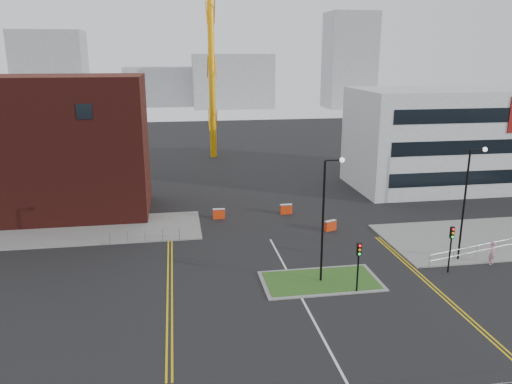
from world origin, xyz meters
TOP-DOWN VIEW (x-y plane):
  - ground at (0.00, 0.00)m, footprint 200.00×200.00m
  - pavement_left at (-20.00, 22.00)m, footprint 28.00×8.00m
  - island_kerb at (2.00, 8.00)m, footprint 8.60×4.60m
  - grass_island at (2.00, 8.00)m, footprint 8.00×4.00m
  - brick_building at (-22.97, 28.00)m, footprint 24.20×10.07m
  - office_block at (26.01, 31.97)m, footprint 25.00×12.20m
  - streetlamp_island at (2.22, 8.00)m, footprint 1.46×0.36m
  - streetlamp_right_near at (14.22, 10.00)m, footprint 1.46×0.36m
  - traffic_light_island at (4.00, 5.98)m, footprint 0.28×0.33m
  - traffic_light_right at (12.00, 7.98)m, footprint 0.28×0.33m
  - railing_left at (-11.00, 18.00)m, footprint 6.05×0.05m
  - centre_line at (0.00, 2.00)m, footprint 0.15×30.00m
  - yellow_left_a at (-9.00, 10.00)m, footprint 0.12×24.00m
  - yellow_left_b at (-8.70, 10.00)m, footprint 0.12×24.00m
  - yellow_right_a at (9.50, 6.00)m, footprint 0.12×20.00m
  - yellow_right_b at (9.80, 6.00)m, footprint 0.12×20.00m
  - skyline_a at (-40.00, 120.00)m, footprint 18.00×12.00m
  - skyline_b at (10.00, 130.00)m, footprint 24.00×12.00m
  - skyline_c at (45.00, 125.00)m, footprint 14.00×12.00m
  - skyline_d at (-8.00, 140.00)m, footprint 30.00×12.00m
  - pedestrian at (16.19, 8.89)m, footprint 0.82×0.79m
  - barrier_left at (-4.00, 23.59)m, footprint 1.23×0.45m
  - barrier_mid at (3.00, 24.00)m, footprint 1.23×0.44m
  - barrier_right at (6.00, 18.40)m, footprint 1.22×0.78m

SIDE VIEW (x-z plane):
  - ground at x=0.00m, z-range 0.00..0.00m
  - centre_line at x=0.00m, z-range 0.00..0.01m
  - yellow_left_a at x=-9.00m, z-range 0.00..0.01m
  - yellow_left_b at x=-8.70m, z-range 0.00..0.01m
  - yellow_right_a at x=9.50m, z-range 0.00..0.01m
  - yellow_right_b at x=9.80m, z-range 0.00..0.01m
  - island_kerb at x=2.00m, z-range 0.00..0.08m
  - pavement_left at x=-20.00m, z-range 0.00..0.12m
  - grass_island at x=2.00m, z-range 0.00..0.12m
  - barrier_right at x=6.00m, z-range 0.04..1.01m
  - barrier_left at x=-4.00m, z-range 0.04..1.06m
  - barrier_mid at x=3.00m, z-range 0.04..1.07m
  - railing_left at x=-11.00m, z-range 0.19..1.29m
  - pedestrian at x=16.19m, z-range 0.00..1.89m
  - traffic_light_island at x=4.00m, z-range 0.74..4.39m
  - traffic_light_right at x=12.00m, z-range 0.74..4.39m
  - streetlamp_island at x=2.22m, z-range 0.82..10.00m
  - streetlamp_right_near at x=14.22m, z-range 0.82..10.00m
  - skyline_d at x=-8.00m, z-range 0.00..12.00m
  - office_block at x=26.01m, z-range 0.00..12.00m
  - brick_building at x=-22.97m, z-range -0.27..13.97m
  - skyline_b at x=10.00m, z-range 0.00..16.00m
  - skyline_a at x=-40.00m, z-range 0.00..22.00m
  - skyline_c at x=45.00m, z-range 0.00..28.00m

